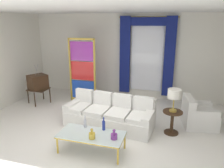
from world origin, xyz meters
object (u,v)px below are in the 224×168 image
at_px(bottle_blue_decanter, 104,125).
at_px(peacock_figurine, 93,101).
at_px(bottle_crystal_tall, 92,135).
at_px(bottle_amber_squat, 85,123).
at_px(vintage_tv, 38,83).
at_px(round_side_table, 172,120).
at_px(table_lamp_brass, 174,95).
at_px(armchair_white, 197,116).
at_px(couch_white_long, 110,114).
at_px(coffee_table, 91,135).
at_px(bottle_ruby_flask, 114,136).
at_px(stained_glass_divider, 82,72).

bearing_deg(bottle_blue_decanter, peacock_figurine, 117.59).
distance_m(bottle_crystal_tall, bottle_amber_squat, 0.54).
distance_m(vintage_tv, round_side_table, 4.55).
bearing_deg(vintage_tv, bottle_blue_decanter, -32.94).
distance_m(vintage_tv, table_lamp_brass, 4.54).
xyz_separation_m(bottle_crystal_tall, armchair_white, (2.20, 2.09, -0.20)).
bearing_deg(armchair_white, bottle_crystal_tall, -136.43).
bearing_deg(couch_white_long, vintage_tv, 162.69).
height_order(coffee_table, table_lamp_brass, table_lamp_brass).
relative_size(coffee_table, bottle_ruby_flask, 6.47).
relative_size(stained_glass_divider, table_lamp_brass, 3.86).
distance_m(couch_white_long, bottle_ruby_flask, 1.46).
height_order(bottle_crystal_tall, round_side_table, bottle_crystal_tall).
height_order(coffee_table, bottle_blue_decanter, bottle_blue_decanter).
xyz_separation_m(bottle_blue_decanter, vintage_tv, (-3.00, 1.94, 0.20)).
distance_m(coffee_table, peacock_figurine, 2.49).
bearing_deg(table_lamp_brass, stained_glass_divider, 154.28).
xyz_separation_m(bottle_blue_decanter, bottle_amber_squat, (-0.45, 0.00, -0.01)).
distance_m(couch_white_long, bottle_amber_squat, 1.11).
xyz_separation_m(bottle_ruby_flask, stained_glass_divider, (-1.93, 2.83, 0.58)).
relative_size(bottle_amber_squat, round_side_table, 0.48).
relative_size(armchair_white, peacock_figurine, 1.58).
bearing_deg(table_lamp_brass, bottle_crystal_tall, -136.59).
relative_size(bottle_crystal_tall, stained_glass_divider, 0.10).
bearing_deg(round_side_table, bottle_blue_decanter, -143.87).
height_order(bottle_crystal_tall, vintage_tv, vintage_tv).
bearing_deg(stained_glass_divider, bottle_amber_squat, -65.19).
relative_size(bottle_amber_squat, armchair_white, 0.30).
bearing_deg(coffee_table, table_lamp_brass, 38.37).
relative_size(bottle_ruby_flask, armchair_white, 0.23).
xyz_separation_m(couch_white_long, stained_glass_divider, (-1.44, 1.46, 0.75)).
relative_size(stained_glass_divider, round_side_table, 3.70).
distance_m(bottle_blue_decanter, armchair_white, 2.69).
bearing_deg(coffee_table, armchair_white, 40.04).
bearing_deg(armchair_white, couch_white_long, -164.84).
xyz_separation_m(bottle_ruby_flask, armchair_white, (1.77, 1.98, -0.19)).
bearing_deg(bottle_crystal_tall, peacock_figurine, 111.28).
bearing_deg(bottle_ruby_flask, bottle_blue_decanter, 136.84).
bearing_deg(round_side_table, table_lamp_brass, 0.00).
bearing_deg(bottle_crystal_tall, bottle_blue_decanter, 74.90).
xyz_separation_m(peacock_figurine, table_lamp_brass, (2.53, -1.02, 0.81)).
xyz_separation_m(coffee_table, vintage_tv, (-2.80, 2.19, 0.35)).
xyz_separation_m(bottle_crystal_tall, peacock_figurine, (-0.97, 2.49, -0.27)).
xyz_separation_m(couch_white_long, bottle_crystal_tall, (0.06, -1.48, 0.18)).
distance_m(couch_white_long, armchair_white, 2.34).
height_order(couch_white_long, bottle_amber_squat, couch_white_long).
relative_size(bottle_crystal_tall, vintage_tv, 0.17).
xyz_separation_m(bottle_blue_decanter, stained_glass_divider, (-1.61, 2.52, 0.53)).
xyz_separation_m(bottle_blue_decanter, armchair_white, (2.09, 1.67, -0.24)).
distance_m(couch_white_long, stained_glass_divider, 2.18).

